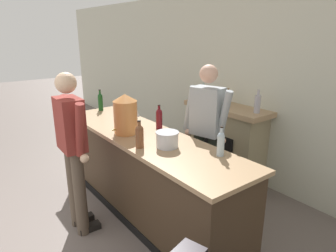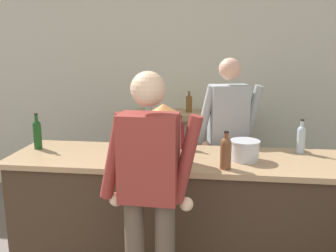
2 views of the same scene
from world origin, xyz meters
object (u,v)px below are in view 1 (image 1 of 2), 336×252
wine_bottle_rose_blush (140,135)px  wine_glass_back_row (121,116)px  ice_bucket_steel (167,139)px  wine_bottle_burgundy_dark (221,143)px  person_bartender (206,133)px  copper_dispenser (125,114)px  wine_bottle_port_short (159,118)px  fireplace_stone (226,141)px  person_customer (73,148)px  wine_glass_by_dispenser (137,113)px  wine_bottle_riesling_slim (100,101)px

wine_bottle_rose_blush → wine_glass_back_row: size_ratio=1.71×
ice_bucket_steel → wine_bottle_burgundy_dark: 0.56m
person_bartender → wine_glass_back_row: (-0.86, -0.66, 0.13)m
wine_bottle_burgundy_dark → wine_bottle_rose_blush: bearing=-142.3°
copper_dispenser → wine_bottle_port_short: 0.43m
fireplace_stone → wine_glass_back_row: fireplace_stone is taller
person_customer → wine_glass_by_dispenser: person_customer is taller
wine_bottle_riesling_slim → wine_bottle_port_short: size_ratio=1.06×
wine_bottle_burgundy_dark → wine_bottle_riesling_slim: size_ratio=0.92×
wine_glass_back_row → wine_glass_by_dispenser: (0.01, 0.22, -0.00)m
fireplace_stone → wine_glass_by_dispenser: bearing=-107.1°
fireplace_stone → wine_bottle_riesling_slim: bearing=-131.1°
wine_bottle_burgundy_dark → wine_bottle_port_short: wine_bottle_port_short is taller
copper_dispenser → wine_glass_back_row: 0.37m
person_bartender → wine_bottle_burgundy_dark: person_bartender is taller
fireplace_stone → wine_bottle_riesling_slim: fireplace_stone is taller
wine_bottle_burgundy_dark → wine_glass_by_dispenser: (-1.44, -0.04, -0.01)m
person_bartender → wine_bottle_burgundy_dark: bearing=-33.8°
ice_bucket_steel → wine_bottle_rose_blush: size_ratio=0.83×
person_bartender → wine_glass_by_dispenser: bearing=-152.5°
copper_dispenser → wine_bottle_port_short: (0.09, 0.41, -0.10)m
fireplace_stone → wine_bottle_rose_blush: bearing=-77.3°
wine_bottle_burgundy_dark → wine_bottle_port_short: 1.03m
wine_bottle_burgundy_dark → wine_glass_back_row: 1.48m
wine_glass_back_row → wine_bottle_riesling_slim: bearing=173.0°
person_bartender → wine_bottle_riesling_slim: bearing=-161.7°
person_bartender → wine_bottle_riesling_slim: size_ratio=5.65×
wine_bottle_port_short → wine_glass_back_row: wine_bottle_port_short is taller
copper_dispenser → ice_bucket_steel: bearing=10.4°
wine_glass_back_row → copper_dispenser: bearing=-20.7°
person_customer → wine_bottle_port_short: bearing=85.0°
ice_bucket_steel → wine_bottle_port_short: 0.62m
copper_dispenser → fireplace_stone: bearing=87.1°
person_customer → wine_bottle_riesling_slim: bearing=143.2°
fireplace_stone → ice_bucket_steel: bearing=-70.1°
copper_dispenser → wine_glass_by_dispenser: copper_dispenser is taller
fireplace_stone → wine_glass_by_dispenser: size_ratio=8.48×
copper_dispenser → wine_glass_by_dispenser: (-0.32, 0.34, -0.12)m
person_customer → wine_glass_by_dispenser: size_ratio=10.50×
wine_bottle_burgundy_dark → wine_glass_back_row: bearing=-170.1°
fireplace_stone → person_bartender: bearing=-63.0°
copper_dispenser → ice_bucket_steel: (0.64, 0.12, -0.15)m
person_customer → copper_dispenser: bearing=89.9°
person_customer → wine_bottle_burgundy_dark: (1.13, 1.02, 0.16)m
person_customer → wine_glass_back_row: person_customer is taller
ice_bucket_steel → wine_bottle_riesling_slim: size_ratio=0.75×
fireplace_stone → wine_glass_by_dispenser: 1.47m
wine_bottle_burgundy_dark → wine_bottle_riesling_slim: (-2.28, -0.15, 0.01)m
person_customer → wine_bottle_rose_blush: (0.48, 0.52, 0.16)m
wine_bottle_port_short → wine_bottle_burgundy_dark: bearing=-1.6°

